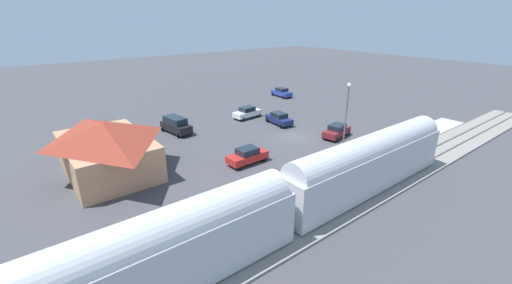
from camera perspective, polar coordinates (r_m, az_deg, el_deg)
name	(u,v)px	position (r m, az deg, el deg)	size (l,w,h in m)	color
ground_plane	(295,137)	(42.89, 6.80, 0.94)	(200.00, 200.00, 0.00)	#424247
railway_track	(394,174)	(35.20, 23.00, -5.21)	(4.80, 70.00, 0.30)	gray
platform	(359,160)	(36.99, 17.71, -3.11)	(3.20, 46.00, 0.30)	#B7B2A8
passenger_train	(284,198)	(23.17, 5.02, -9.76)	(2.93, 39.71, 4.98)	silver
station_building	(106,147)	(35.14, -24.77, -0.83)	(12.01, 8.21, 5.25)	tan
pedestrian_on_platform	(405,138)	(42.37, 24.62, 0.68)	(0.36, 0.36, 1.71)	#23284C
pedestrian_waiting_far	(353,158)	(34.42, 16.73, -2.78)	(0.36, 0.36, 1.71)	#23284C
sedan_white	(247,112)	(50.36, -1.56, 5.22)	(2.27, 4.66, 1.74)	white
sedan_navy	(279,118)	(47.43, 4.07, 4.15)	(4.66, 2.60, 1.74)	navy
sedan_red	(247,155)	(34.67, -1.52, -2.38)	(1.96, 4.55, 1.74)	red
sedan_blue	(282,92)	(64.42, 4.52, 8.71)	(4.58, 2.43, 1.74)	#283D9E
sedan_maroon	(337,131)	(43.40, 13.98, 1.92)	(2.71, 4.78, 1.74)	maroon
suv_black	(176,125)	(44.90, -13.89, 2.94)	(5.13, 2.91, 2.22)	black
light_pole_near_platform	(347,110)	(37.37, 15.61, 5.39)	(0.44, 0.44, 8.08)	#515156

